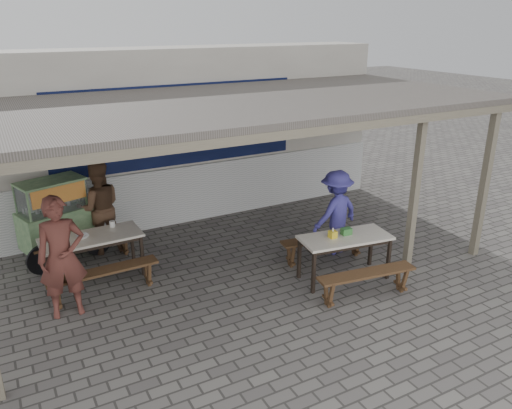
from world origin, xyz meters
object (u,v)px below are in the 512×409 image
object	(u,v)px
table_left	(91,241)
condiment_bowl	(83,236)
donation_box	(346,231)
patron_street_side	(62,257)
tissue_box	(333,234)
bench_left_wall	(85,244)
bench_right_street	(366,278)
bench_right_wall	(324,243)
patron_wall_side	(99,208)
patron_right_table	(336,212)
table_right	(345,241)
vendor_cart	(57,217)
bench_left_street	(104,276)
condiment_jar	(112,224)

from	to	relation	value
table_left	condiment_bowl	bearing A→B (deg)	173.28
donation_box	patron_street_side	bearing A→B (deg)	166.74
tissue_box	bench_left_wall	bearing A→B (deg)	143.30
donation_box	bench_right_street	bearing A→B (deg)	-102.08
bench_right_street	bench_right_wall	xyz separation A→B (m)	(0.19, 1.36, 0.00)
table_left	patron_wall_side	world-z (taller)	patron_wall_side
bench_right_wall	patron_right_table	size ratio (longest dim) A/B	1.03
patron_right_table	table_right	bearing A→B (deg)	51.73
vendor_cart	table_left	bearing A→B (deg)	-88.30
table_left	bench_left_wall	bearing A→B (deg)	90.00
bench_left_street	patron_wall_side	world-z (taller)	patron_wall_side
patron_street_side	condiment_jar	size ratio (longest dim) A/B	17.58
table_left	donation_box	distance (m)	4.11
vendor_cart	condiment_jar	size ratio (longest dim) A/B	16.89
patron_street_side	patron_right_table	xyz separation A→B (m)	(4.62, -0.17, -0.12)
bench_left_street	condiment_bowl	size ratio (longest dim) A/B	8.67
bench_right_street	patron_wall_side	bearing A→B (deg)	139.23
bench_right_wall	patron_street_side	distance (m)	4.29
patron_right_table	patron_wall_side	bearing A→B (deg)	-38.93
bench_right_wall	bench_left_street	bearing A→B (deg)	178.72
table_right	patron_wall_side	distance (m)	4.37
bench_left_street	condiment_jar	bearing A→B (deg)	65.35
table_right	patron_street_side	xyz separation A→B (m)	(-4.15, 1.05, 0.23)
table_right	patron_street_side	bearing A→B (deg)	173.89
bench_left_wall	bench_right_street	distance (m)	4.80
patron_wall_side	table_right	bearing A→B (deg)	142.60
table_left	patron_street_side	xyz separation A→B (m)	(-0.55, -0.89, 0.22)
bench_right_street	bench_right_wall	size ratio (longest dim) A/B	1.00
table_left	bench_left_street	distance (m)	0.73
table_right	vendor_cart	world-z (taller)	vendor_cart
bench_left_street	patron_street_side	size ratio (longest dim) A/B	0.93
bench_left_street	bench_right_street	world-z (taller)	same
bench_right_wall	patron_street_side	xyz separation A→B (m)	(-4.24, 0.37, 0.56)
bench_left_street	patron_street_side	distance (m)	0.83
table_left	vendor_cart	xyz separation A→B (m)	(-0.36, 1.05, 0.12)
patron_street_side	condiment_bowl	world-z (taller)	patron_street_side
bench_right_street	donation_box	bearing A→B (deg)	86.01
bench_left_street	table_left	bearing A→B (deg)	90.00
bench_left_wall	patron_right_table	xyz separation A→B (m)	(4.08, -1.71, 0.43)
bench_left_wall	bench_right_street	size ratio (longest dim) A/B	1.05
table_right	vendor_cart	bearing A→B (deg)	151.05
patron_street_side	donation_box	xyz separation A→B (m)	(4.21, -0.99, -0.09)
bench_left_wall	condiment_bowl	bearing A→B (deg)	-100.81
bench_left_wall	patron_right_table	distance (m)	4.45
table_left	bench_left_street	bearing A→B (deg)	-90.00
bench_right_street	donation_box	size ratio (longest dim) A/B	9.71
bench_left_wall	patron_right_table	world-z (taller)	patron_right_table
bench_left_wall	table_right	bearing A→B (deg)	-37.20
table_right	bench_right_street	world-z (taller)	table_right
bench_right_street	patron_street_side	xyz separation A→B (m)	(-4.05, 1.73, 0.56)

